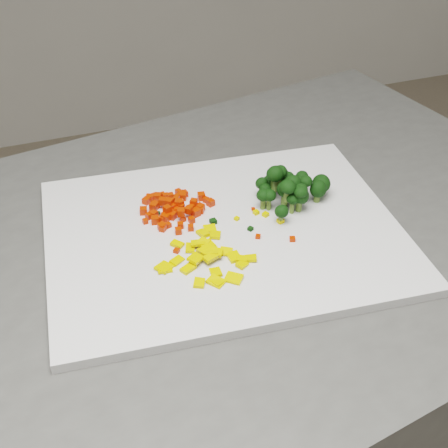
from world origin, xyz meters
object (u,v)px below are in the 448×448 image
object	(u,v)px
counter_block	(231,425)
carrot_pile	(177,203)
cutting_board	(224,234)
pepper_pile	(206,253)
broccoli_pile	(293,186)

from	to	relation	value
counter_block	carrot_pile	world-z (taller)	carrot_pile
cutting_board	carrot_pile	world-z (taller)	carrot_pile
cutting_board	pepper_pile	xyz separation A→B (m)	(-0.04, -0.05, 0.01)
counter_block	carrot_pile	size ratio (longest dim) A/B	9.76
counter_block	carrot_pile	xyz separation A→B (m)	(-0.06, 0.05, 0.48)
pepper_pile	broccoli_pile	distance (m)	0.18
counter_block	broccoli_pile	size ratio (longest dim) A/B	8.13
counter_block	carrot_pile	distance (m)	0.48
counter_block	cutting_board	xyz separation A→B (m)	(-0.02, -0.01, 0.46)
carrot_pile	pepper_pile	world-z (taller)	carrot_pile
cutting_board	pepper_pile	distance (m)	0.07
counter_block	carrot_pile	bearing A→B (deg)	141.59
counter_block	cutting_board	bearing A→B (deg)	-145.25
counter_block	cutting_board	distance (m)	0.46
cutting_board	pepper_pile	world-z (taller)	pepper_pile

